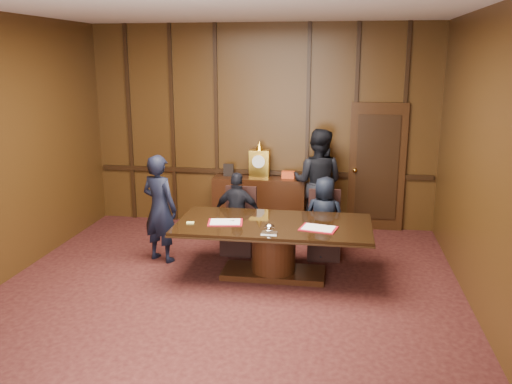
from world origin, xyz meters
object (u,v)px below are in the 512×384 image
Objects in this scene: sideboard at (259,200)px; signatory_right at (324,218)px; signatory_left at (238,214)px; witness_right at (318,182)px; witness_left at (160,208)px; conference_table at (274,241)px.

sideboard reaches higher than signatory_right.
signatory_left is 1.64m from witness_right.
conference_table is at bearing -169.28° from witness_left.
signatory_right is 1.19m from witness_right.
witness_right reaches higher than signatory_left.
sideboard is 0.61× the size of conference_table.
sideboard is at bearing 0.22° from witness_right.
signatory_right is at bearing 109.81° from witness_right.
witness_left is (-1.72, 0.34, 0.28)m from conference_table.
witness_left is (-1.19, -1.82, 0.31)m from sideboard.
witness_left is 2.73m from witness_right.
signatory_right is at bearing -49.17° from sideboard.
signatory_right is 0.78× the size of witness_left.
signatory_left is 0.80× the size of witness_left.
witness_left reaches higher than signatory_left.
signatory_left is at bearing 10.28° from signatory_right.
sideboard is at bearing -90.56° from signatory_left.
signatory_right is at bearing -147.06° from witness_left.
signatory_left is 0.70× the size of witness_right.
witness_left reaches higher than sideboard.
witness_left reaches higher than signatory_right.
sideboard is at bearing -38.89° from signatory_right.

